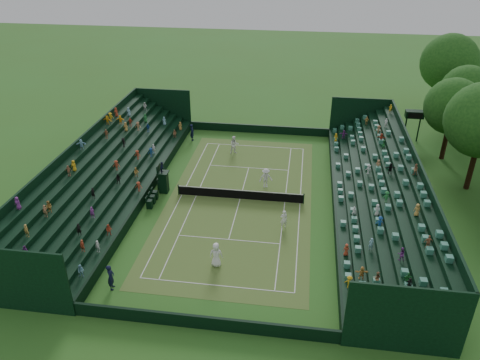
% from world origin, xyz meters
% --- Properties ---
extents(ground, '(160.00, 160.00, 0.00)m').
position_xyz_m(ground, '(0.00, 0.00, 0.00)').
color(ground, '#346520').
rests_on(ground, ground).
extents(court_surface, '(12.97, 26.77, 0.01)m').
position_xyz_m(court_surface, '(0.00, 0.00, 0.01)').
color(court_surface, '#317426').
rests_on(court_surface, ground).
extents(perimeter_wall_north, '(17.17, 0.20, 1.00)m').
position_xyz_m(perimeter_wall_north, '(0.00, 15.88, 0.50)').
color(perimeter_wall_north, black).
rests_on(perimeter_wall_north, ground).
extents(perimeter_wall_south, '(17.17, 0.20, 1.00)m').
position_xyz_m(perimeter_wall_south, '(0.00, -15.88, 0.50)').
color(perimeter_wall_south, black).
rests_on(perimeter_wall_south, ground).
extents(perimeter_wall_east, '(0.20, 31.77, 1.00)m').
position_xyz_m(perimeter_wall_east, '(8.48, 0.00, 0.50)').
color(perimeter_wall_east, black).
rests_on(perimeter_wall_east, ground).
extents(perimeter_wall_west, '(0.20, 31.77, 1.00)m').
position_xyz_m(perimeter_wall_west, '(-8.48, 0.00, 0.50)').
color(perimeter_wall_west, black).
rests_on(perimeter_wall_west, ground).
extents(north_grandstand, '(6.60, 32.00, 4.90)m').
position_xyz_m(north_grandstand, '(12.66, 0.00, 1.55)').
color(north_grandstand, black).
rests_on(north_grandstand, ground).
extents(south_grandstand, '(6.60, 32.00, 4.90)m').
position_xyz_m(south_grandstand, '(-12.66, 0.00, 1.55)').
color(south_grandstand, black).
rests_on(south_grandstand, ground).
extents(tennis_net, '(11.67, 0.10, 1.06)m').
position_xyz_m(tennis_net, '(0.00, 0.00, 0.53)').
color(tennis_net, black).
rests_on(tennis_net, ground).
extents(scoreboard_tower, '(2.00, 1.00, 3.70)m').
position_xyz_m(scoreboard_tower, '(17.75, 16.00, 3.14)').
color(scoreboard_tower, black).
rests_on(scoreboard_tower, ground).
extents(umpire_chair, '(1.00, 1.00, 3.13)m').
position_xyz_m(umpire_chair, '(-7.28, 0.33, 1.34)').
color(umpire_chair, black).
rests_on(umpire_chair, ground).
extents(courtside_chairs, '(0.52, 5.49, 1.12)m').
position_xyz_m(courtside_chairs, '(-7.75, -0.14, 0.42)').
color(courtside_chairs, black).
rests_on(courtside_chairs, ground).
extents(player_near_west, '(1.00, 0.67, 1.98)m').
position_xyz_m(player_near_west, '(-0.36, -9.73, 0.99)').
color(player_near_west, white).
rests_on(player_near_west, ground).
extents(player_near_east, '(0.69, 0.57, 1.64)m').
position_xyz_m(player_near_east, '(4.23, -4.03, 0.82)').
color(player_near_east, white).
rests_on(player_near_east, ground).
extents(player_far_west, '(1.21, 1.11, 2.02)m').
position_xyz_m(player_far_west, '(-2.02, 9.71, 1.01)').
color(player_far_west, white).
rests_on(player_far_west, ground).
extents(player_far_east, '(1.44, 1.09, 1.97)m').
position_xyz_m(player_far_east, '(2.11, 2.61, 0.99)').
color(player_far_east, white).
rests_on(player_far_east, ground).
extents(line_judge_north, '(0.67, 0.83, 1.97)m').
position_xyz_m(line_judge_north, '(-7.44, 12.58, 0.99)').
color(line_judge_north, black).
rests_on(line_judge_north, ground).
extents(line_judge_south, '(0.59, 0.79, 1.95)m').
position_xyz_m(line_judge_south, '(-7.02, -13.17, 0.98)').
color(line_judge_south, black).
rests_on(line_judge_south, ground).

